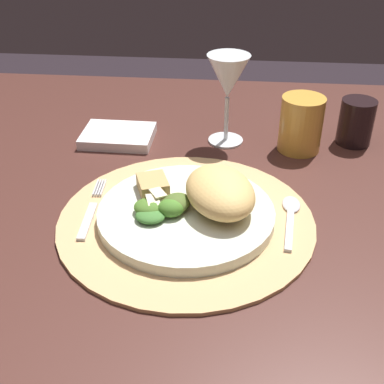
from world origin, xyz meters
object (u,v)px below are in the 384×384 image
(dinner_plate, at_px, (189,214))
(dark_tumbler, at_px, (356,122))
(dining_table, at_px, (189,270))
(fork, at_px, (91,211))
(wine_glass, at_px, (228,80))
(amber_tumbler, at_px, (301,124))
(napkin, at_px, (118,136))
(spoon, at_px, (291,212))

(dinner_plate, bearing_deg, dark_tumbler, 44.86)
(dining_table, relative_size, fork, 8.56)
(wine_glass, distance_m, amber_tumbler, 0.15)
(napkin, relative_size, dark_tumbler, 1.55)
(dinner_plate, distance_m, amber_tumbler, 0.30)
(napkin, height_order, dark_tumbler, dark_tumbler)
(dining_table, height_order, amber_tumbler, amber_tumbler)
(dinner_plate, relative_size, fork, 1.64)
(dining_table, bearing_deg, dinner_plate, -84.73)
(dinner_plate, bearing_deg, amber_tumbler, 54.01)
(dinner_plate, height_order, dark_tumbler, dark_tumbler)
(dining_table, xyz_separation_m, dinner_plate, (0.00, -0.04, 0.14))
(dining_table, xyz_separation_m, napkin, (-0.15, 0.21, 0.14))
(fork, bearing_deg, dark_tumbler, 32.98)
(dark_tumbler, bearing_deg, dining_table, -140.21)
(amber_tumbler, xyz_separation_m, dark_tumbler, (0.10, 0.04, -0.01))
(dinner_plate, relative_size, dark_tumbler, 3.01)
(dinner_plate, height_order, wine_glass, wine_glass)
(dining_table, relative_size, spoon, 9.93)
(dinner_plate, xyz_separation_m, napkin, (-0.16, 0.25, -0.01))
(spoon, xyz_separation_m, wine_glass, (-0.10, 0.24, 0.11))
(fork, relative_size, spoon, 1.16)
(dark_tumbler, bearing_deg, napkin, -175.99)
(dining_table, relative_size, amber_tumbler, 13.29)
(napkin, bearing_deg, dark_tumbler, 4.01)
(fork, height_order, amber_tumbler, amber_tumbler)
(spoon, distance_m, amber_tumbler, 0.22)
(spoon, relative_size, wine_glass, 0.81)
(dinner_plate, relative_size, spoon, 1.90)
(napkin, bearing_deg, wine_glass, 4.14)
(dining_table, distance_m, napkin, 0.29)
(fork, height_order, wine_glass, wine_glass)
(spoon, bearing_deg, fork, -175.61)
(wine_glass, relative_size, dark_tumbler, 1.95)
(fork, relative_size, dark_tumbler, 1.84)
(spoon, relative_size, dark_tumbler, 1.59)
(dining_table, distance_m, fork, 0.20)
(dark_tumbler, bearing_deg, amber_tumbler, -161.09)
(dining_table, distance_m, amber_tumbler, 0.33)
(fork, distance_m, spoon, 0.29)
(wine_glass, relative_size, amber_tumbler, 1.65)
(spoon, height_order, dark_tumbler, dark_tumbler)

